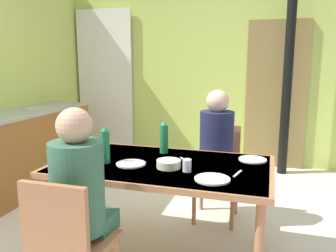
# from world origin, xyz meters

# --- Properties ---
(ground_plane) EXTENTS (6.64, 6.64, 0.00)m
(ground_plane) POSITION_xyz_m (0.00, 0.00, 0.00)
(ground_plane) COLOR beige
(wall_back) EXTENTS (4.09, 0.10, 2.66)m
(wall_back) POSITION_xyz_m (0.00, 2.55, 1.33)
(wall_back) COLOR #BAD05E
(wall_back) RESTS_ON ground_plane
(door_wooden) EXTENTS (0.80, 0.05, 2.00)m
(door_wooden) POSITION_xyz_m (1.15, 2.47, 1.00)
(door_wooden) COLOR olive
(door_wooden) RESTS_ON ground_plane
(stove_pipe_column) EXTENTS (0.12, 0.12, 2.66)m
(stove_pipe_column) POSITION_xyz_m (1.28, 2.20, 1.33)
(stove_pipe_column) COLOR black
(stove_pipe_column) RESTS_ON ground_plane
(curtain_panel) EXTENTS (0.90, 0.03, 2.23)m
(curtain_panel) POSITION_xyz_m (-1.41, 2.45, 1.12)
(curtain_panel) COLOR white
(curtain_panel) RESTS_ON ground_plane
(kitchen_counter) EXTENTS (0.61, 2.19, 0.91)m
(kitchen_counter) POSITION_xyz_m (-1.62, 0.67, 0.45)
(kitchen_counter) COLOR #955A29
(kitchen_counter) RESTS_ON ground_plane
(dining_table) EXTENTS (1.56, 0.90, 0.73)m
(dining_table) POSITION_xyz_m (0.35, -0.13, 0.67)
(dining_table) COLOR #A56B46
(dining_table) RESTS_ON ground_plane
(chair_near_diner) EXTENTS (0.40, 0.40, 0.87)m
(chair_near_diner) POSITION_xyz_m (0.08, -0.94, 0.50)
(chair_near_diner) COLOR #A56B46
(chair_near_diner) RESTS_ON ground_plane
(chair_far_diner) EXTENTS (0.40, 0.40, 0.87)m
(chair_far_diner) POSITION_xyz_m (0.64, 0.67, 0.50)
(chair_far_diner) COLOR #A56B46
(chair_far_diner) RESTS_ON ground_plane
(person_near_diner) EXTENTS (0.30, 0.37, 0.77)m
(person_near_diner) POSITION_xyz_m (0.08, -0.80, 0.78)
(person_near_diner) COLOR #2E5E4A
(person_near_diner) RESTS_ON ground_plane
(person_far_diner) EXTENTS (0.30, 0.37, 0.77)m
(person_far_diner) POSITION_xyz_m (0.64, 0.54, 0.78)
(person_far_diner) COLOR #19214C
(person_far_diner) RESTS_ON ground_plane
(water_bottle_green_near) EXTENTS (0.07, 0.07, 0.27)m
(water_bottle_green_near) POSITION_xyz_m (0.28, 0.16, 0.86)
(water_bottle_green_near) COLOR #1E8046
(water_bottle_green_near) RESTS_ON dining_table
(water_bottle_green_far) EXTENTS (0.07, 0.07, 0.27)m
(water_bottle_green_far) POSITION_xyz_m (-0.05, -0.23, 0.86)
(water_bottle_green_far) COLOR #1F7945
(water_bottle_green_far) RESTS_ON dining_table
(serving_bowl_center) EXTENTS (0.17, 0.17, 0.05)m
(serving_bowl_center) POSITION_xyz_m (0.43, -0.21, 0.76)
(serving_bowl_center) COLOR beige
(serving_bowl_center) RESTS_ON dining_table
(dinner_plate_near_left) EXTENTS (0.21, 0.21, 0.01)m
(dinner_plate_near_left) POSITION_xyz_m (0.15, -0.22, 0.74)
(dinner_plate_near_left) COLOR white
(dinner_plate_near_left) RESTS_ON dining_table
(dinner_plate_near_right) EXTENTS (0.21, 0.21, 0.01)m
(dinner_plate_near_right) POSITION_xyz_m (0.98, 0.14, 0.74)
(dinner_plate_near_right) COLOR white
(dinner_plate_near_right) RESTS_ON dining_table
(dinner_plate_far_center) EXTENTS (0.22, 0.22, 0.01)m
(dinner_plate_far_center) POSITION_xyz_m (0.76, -0.37, 0.74)
(dinner_plate_far_center) COLOR white
(dinner_plate_far_center) RESTS_ON dining_table
(drinking_glass_by_near_diner) EXTENTS (0.06, 0.06, 0.09)m
(drinking_glass_by_near_diner) POSITION_xyz_m (0.57, -0.26, 0.77)
(drinking_glass_by_near_diner) COLOR silver
(drinking_glass_by_near_diner) RESTS_ON dining_table
(cutlery_knife_near) EXTENTS (0.05, 0.15, 0.00)m
(cutlery_knife_near) POSITION_xyz_m (0.90, -0.20, 0.73)
(cutlery_knife_near) COLOR silver
(cutlery_knife_near) RESTS_ON dining_table
(cutlery_fork_near) EXTENTS (0.10, 0.13, 0.00)m
(cutlery_fork_near) POSITION_xyz_m (0.49, -0.00, 0.73)
(cutlery_fork_near) COLOR silver
(cutlery_fork_near) RESTS_ON dining_table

